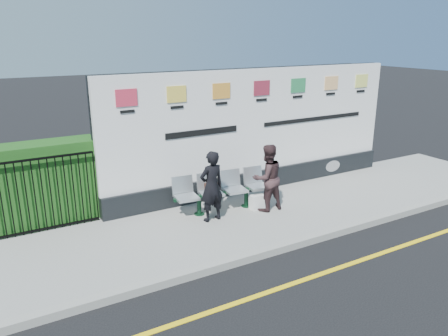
% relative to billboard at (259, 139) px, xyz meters
% --- Properties ---
extents(ground, '(80.00, 80.00, 0.00)m').
position_rel_billboard_xyz_m(ground, '(-0.50, -3.85, -1.42)').
color(ground, black).
extents(pavement, '(14.00, 3.00, 0.12)m').
position_rel_billboard_xyz_m(pavement, '(-0.50, -1.35, -1.36)').
color(pavement, gray).
rests_on(pavement, ground).
extents(kerb, '(14.00, 0.18, 0.14)m').
position_rel_billboard_xyz_m(kerb, '(-0.50, -2.85, -1.35)').
color(kerb, gray).
rests_on(kerb, ground).
extents(yellow_line, '(14.00, 0.10, 0.01)m').
position_rel_billboard_xyz_m(yellow_line, '(-0.50, -3.85, -1.42)').
color(yellow_line, yellow).
rests_on(yellow_line, ground).
extents(billboard, '(8.00, 0.30, 3.00)m').
position_rel_billboard_xyz_m(billboard, '(0.00, 0.00, 0.00)').
color(billboard, black).
rests_on(billboard, pavement).
extents(hedge, '(2.35, 0.70, 1.70)m').
position_rel_billboard_xyz_m(hedge, '(-5.08, 0.45, -0.45)').
color(hedge, '#1C4D17').
rests_on(hedge, pavement).
extents(railing, '(2.05, 0.06, 1.54)m').
position_rel_billboard_xyz_m(railing, '(-5.08, -0.00, -0.53)').
color(railing, black).
rests_on(railing, pavement).
extents(bench, '(2.23, 0.78, 0.47)m').
position_rel_billboard_xyz_m(bench, '(-1.48, -0.84, -1.07)').
color(bench, '#B9BFC3').
rests_on(bench, pavement).
extents(woman_left, '(0.58, 0.41, 1.51)m').
position_rel_billboard_xyz_m(woman_left, '(-1.96, -1.18, -0.54)').
color(woman_left, black).
rests_on(woman_left, pavement).
extents(woman_right, '(0.73, 0.57, 1.50)m').
position_rel_billboard_xyz_m(woman_right, '(-0.62, -1.28, -0.55)').
color(woman_right, '#362325').
rests_on(woman_right, pavement).
extents(handbag_brown, '(0.29, 0.14, 0.22)m').
position_rel_billboard_xyz_m(handbag_brown, '(-1.77, -0.81, -0.72)').
color(handbag_brown, black).
rests_on(handbag_brown, bench).
extents(carrier_bag_white, '(0.32, 0.19, 0.32)m').
position_rel_billboard_xyz_m(carrier_bag_white, '(-0.78, -1.13, -1.14)').
color(carrier_bag_white, silver).
rests_on(carrier_bag_white, pavement).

